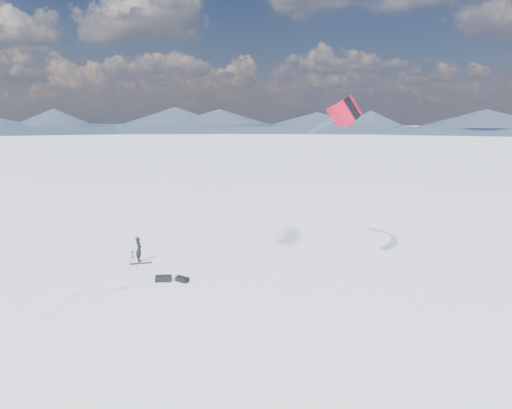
% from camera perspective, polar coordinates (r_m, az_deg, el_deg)
% --- Properties ---
extents(ground, '(1800.00, 1800.00, 0.00)m').
position_cam_1_polar(ground, '(28.64, -15.68, -8.29)').
color(ground, white).
extents(horizon_hills, '(704.00, 704.00, 8.59)m').
position_cam_1_polar(horizon_hills, '(27.71, -16.05, -1.49)').
color(horizon_hills, black).
rests_on(horizon_hills, ground).
extents(snow_tracks, '(14.76, 10.25, 0.01)m').
position_cam_1_polar(snow_tracks, '(28.63, -17.17, -8.37)').
color(snow_tracks, silver).
rests_on(snow_tracks, ground).
extents(snowkiter, '(0.61, 0.73, 1.71)m').
position_cam_1_polar(snowkiter, '(30.07, -15.26, -7.33)').
color(snowkiter, black).
rests_on(snowkiter, ground).
extents(snowboard, '(1.42, 0.86, 0.04)m').
position_cam_1_polar(snowboard, '(29.60, -15.10, -7.58)').
color(snowboard, maroon).
rests_on(snowboard, ground).
extents(tripod, '(0.51, 0.58, 1.20)m').
position_cam_1_polar(tripod, '(28.44, -16.13, -6.81)').
color(tripod, black).
rests_on(tripod, ground).
extents(gear_bag_a, '(1.01, 0.66, 0.42)m').
position_cam_1_polar(gear_bag_a, '(26.11, -12.24, -9.60)').
color(gear_bag_a, black).
rests_on(gear_bag_a, ground).
extents(gear_bag_b, '(0.87, 0.66, 0.36)m').
position_cam_1_polar(gear_bag_b, '(25.87, -9.80, -9.78)').
color(gear_bag_b, black).
rests_on(gear_bag_b, ground).
extents(power_kite, '(14.49, 6.05, 9.61)m').
position_cam_1_polar(power_kite, '(26.67, 11.93, 12.20)').
color(power_kite, red).
rests_on(power_kite, ground).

